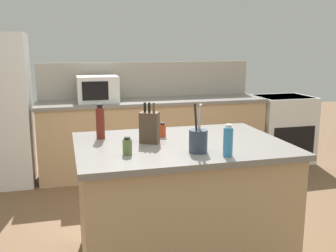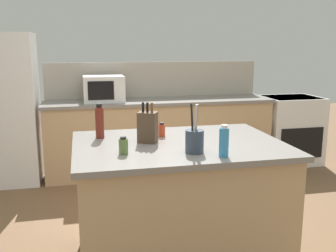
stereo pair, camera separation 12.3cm
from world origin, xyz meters
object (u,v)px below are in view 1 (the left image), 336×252
Objects in this scene: microwave at (98,89)px; spice_jar_paprika at (163,130)px; utensil_crock at (198,140)px; spice_jar_oregano at (127,146)px; range_oven at (282,128)px; vinegar_bottle at (100,123)px; knife_block at (149,127)px; dish_soap_bottle at (228,141)px.

microwave reaches higher than spice_jar_paprika.
utensil_crock is 0.46m from spice_jar_oregano.
range_oven is 3.57m from spice_jar_oregano.
vinegar_bottle is at bearing -94.49° from microwave.
microwave is 1.94m from vinegar_bottle.
range_oven is 3.54× the size of vinegar_bottle.
range_oven is at bearing 35.58° from vinegar_bottle.
vinegar_bottle is at bearing 136.54° from utensil_crock.
spice_jar_paprika is (0.14, 0.16, -0.06)m from knife_block.
range_oven is at bearing 49.39° from utensil_crock.
vinegar_bottle is (-0.58, 0.55, 0.04)m from utensil_crock.
spice_jar_paprika is (-0.11, 0.49, -0.03)m from utensil_crock.
knife_block is at bearing -32.81° from vinegar_bottle.
dish_soap_bottle is (0.15, -0.13, 0.01)m from utensil_crock.
microwave is 2.41m from spice_jar_oregano.
vinegar_bottle is at bearing -144.42° from range_oven.
microwave is 2.51m from utensil_crock.
spice_jar_oregano is at bearing -128.46° from spice_jar_paprika.
spice_jar_oregano is 0.50m from vinegar_bottle.
utensil_crock reaches higher than spice_jar_paprika.
spice_jar_oregano is 0.55m from spice_jar_paprika.
microwave is 4.24× the size of spice_jar_oregano.
spice_jar_oregano is (-0.45, 0.07, -0.03)m from utensil_crock.
dish_soap_bottle reaches higher than spice_jar_oregano.
knife_block is at bearing 52.78° from spice_jar_oregano.
spice_jar_paprika is at bearing 75.40° from knife_block.
range_oven is at bearing -0.00° from microwave.
range_oven is 2.62m from microwave.
dish_soap_bottle is (0.58, -2.61, -0.06)m from microwave.
utensil_crock is 2.98× the size of spice_jar_paprika.
dish_soap_bottle is at bearing -127.10° from range_oven.
knife_block is 1.42× the size of dish_soap_bottle.
dish_soap_bottle is at bearing -77.56° from microwave.
spice_jar_paprika is at bearing 51.54° from spice_jar_oregano.
utensil_crock is at bearing -80.28° from microwave.
spice_jar_oregano is at bearing -101.38° from knife_block.
microwave is at bearing 89.31° from spice_jar_oregano.
utensil_crock is (-2.12, -2.48, 0.56)m from range_oven.
microwave is at bearing 98.91° from spice_jar_paprika.
utensil_crock is at bearing -27.50° from knife_block.
dish_soap_bottle is 0.68m from spice_jar_paprika.
dish_soap_bottle is at bearing -42.96° from vinegar_bottle.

